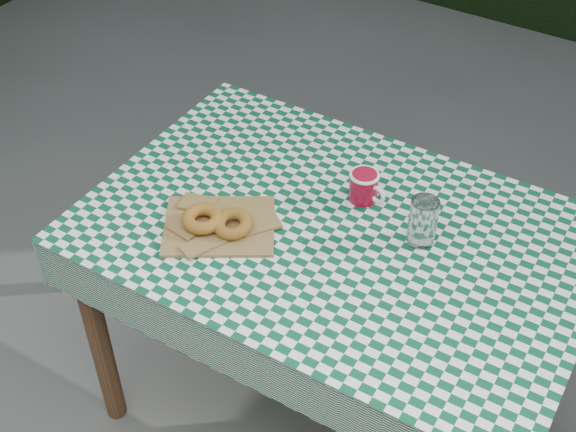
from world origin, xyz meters
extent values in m
plane|color=#4D4C48|center=(0.00, 0.00, 0.00)|extent=(60.00, 60.00, 0.00)
cube|color=#59311E|center=(0.09, 0.15, 0.38)|extent=(1.23, 0.84, 0.75)
cube|color=#0B462A|center=(0.09, 0.15, 0.75)|extent=(1.25, 0.86, 0.01)
cube|color=olive|center=(-0.15, 0.00, 0.76)|extent=(0.34, 0.33, 0.01)
torus|color=#9E6320|center=(-0.18, -0.02, 0.79)|extent=(0.14, 0.14, 0.03)
torus|color=#94601E|center=(-0.11, 0.00, 0.79)|extent=(0.10, 0.10, 0.03)
cylinder|color=silver|center=(0.29, 0.22, 0.82)|extent=(0.09, 0.09, 0.12)
camera|label=1|loc=(0.73, -1.09, 2.04)|focal=47.90mm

